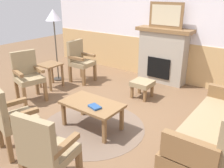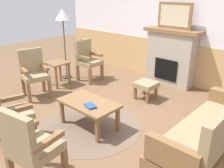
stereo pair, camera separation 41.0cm
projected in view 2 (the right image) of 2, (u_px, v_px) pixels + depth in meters
The scene contains 15 objects.
ground_plane at pixel (98, 119), 4.19m from camera, with size 14.00×14.00×0.00m, color brown.
wall_back at pixel (179, 26), 5.49m from camera, with size 7.20×0.14×2.70m.
fireplace at pixel (171, 57), 5.56m from camera, with size 1.30×0.44×1.28m.
framed_picture at pixel (175, 16), 5.23m from camera, with size 0.80×0.04×0.56m.
couch at pixel (209, 134), 3.03m from camera, with size 0.70×1.80×0.98m.
coffee_table at pixel (89, 105), 3.83m from camera, with size 0.96×0.56×0.44m.
round_rug at pixel (90, 126), 3.97m from camera, with size 1.69×1.69×0.01m, color brown.
book_on_table at pixel (90, 106), 3.65m from camera, with size 0.20×0.13×0.03m, color navy.
footstool at pixel (146, 86), 4.87m from camera, with size 0.40×0.40×0.36m.
armchair_near_fireplace at pixel (34, 71), 4.92m from camera, with size 0.58×0.58×0.98m.
armchair_by_window_left at pixel (87, 59), 5.83m from camera, with size 0.50×0.50×0.98m.
armchair_front_left at pixel (7, 111), 3.32m from camera, with size 0.58×0.58×0.98m.
armchair_front_center at pixel (30, 145), 2.59m from camera, with size 0.56×0.56×0.98m.
side_table at pixel (58, 67), 5.55m from camera, with size 0.44×0.44×0.55m.
floor_lamp_by_chairs at pixel (63, 19), 5.63m from camera, with size 0.36×0.36×1.68m.
Camera 2 is at (2.67, -2.55, 2.10)m, focal length 38.82 mm.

